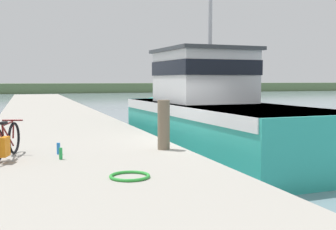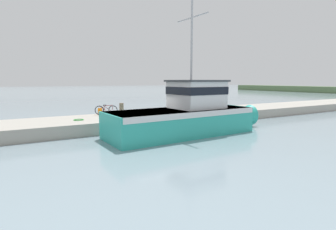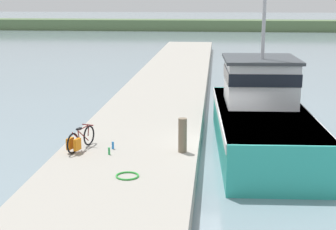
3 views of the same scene
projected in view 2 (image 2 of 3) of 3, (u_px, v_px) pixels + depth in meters
ground_plane at (148, 135)px, 17.12m from camera, size 320.00×320.00×0.00m
dock_pier at (128, 121)px, 20.18m from camera, size 4.78×80.00×0.81m
fishing_boat_main at (188, 114)px, 17.17m from camera, size 3.89×11.60×8.76m
bicycle_touring at (104, 110)px, 20.86m from camera, size 0.72×1.71×0.78m
mooring_post at (122, 112)px, 17.88m from camera, size 0.29×0.29×1.17m
hose_coil at (79, 120)px, 17.92m from camera, size 0.69×0.69×0.05m
water_bottle_on_curb at (104, 115)px, 19.75m from camera, size 0.07×0.07×0.24m
water_bottle_by_bike at (112, 114)px, 20.07m from camera, size 0.08×0.08×0.25m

